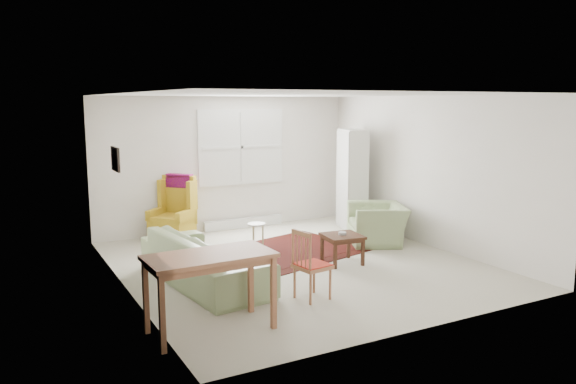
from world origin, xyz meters
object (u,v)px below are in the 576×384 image
cabinet (352,179)px  desk (210,293)px  desk_chair (312,264)px  armchair (377,220)px  stool (257,235)px  coffee_table (342,249)px  sofa (204,250)px  wingback_chair (172,208)px

cabinet → desk: 5.32m
desk → desk_chair: (1.45, 0.33, 0.02)m
armchair → stool: size_ratio=2.57×
coffee_table → desk_chair: 1.64m
stool → desk: bearing=-123.0°
sofa → armchair: sofa is taller
wingback_chair → desk: 4.15m
stool → desk: size_ratio=0.30×
wingback_chair → cabinet: bearing=34.9°
coffee_table → cabinet: bearing=51.8°
armchair → cabinet: (0.27, 1.15, 0.54)m
cabinet → coffee_table: bearing=-111.8°
cabinet → desk_chair: (-2.67, -3.00, -0.51)m
armchair → stool: armchair is taller
coffee_table → desk: size_ratio=0.41×
sofa → armchair: bearing=-85.6°
coffee_table → desk_chair: (-1.18, -1.11, 0.22)m
coffee_table → desk_chair: size_ratio=0.62×
armchair → cabinet: cabinet is taller
coffee_table → desk: desk is taller
armchair → desk: desk is taller
wingback_chair → coffee_table: bearing=-8.0°
wingback_chair → desk: bearing=-54.0°
wingback_chair → desk: (-0.81, -4.06, -0.15)m
desk → desk_chair: 1.48m
armchair → stool: (-1.92, 0.77, -0.20)m
stool → desk_chair: (-0.48, -2.62, 0.24)m
armchair → desk: size_ratio=0.78×
armchair → wingback_chair: wingback_chair is taller
sofa → desk: 1.60m
armchair → coffee_table: 1.43m
stool → desk_chair: size_ratio=0.46×
stool → armchair: bearing=-22.0°
sofa → desk: size_ratio=1.74×
cabinet → desk_chair: size_ratio=2.16×
wingback_chair → coffee_table: size_ratio=2.10×
coffee_table → desk_chair: bearing=-136.8°
sofa → wingback_chair: 2.56m
desk → sofa: bearing=72.2°
sofa → desk_chair: 1.53m
sofa → desk: (-0.49, -1.53, -0.04)m
armchair → wingback_chair: (-3.03, 1.88, 0.17)m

